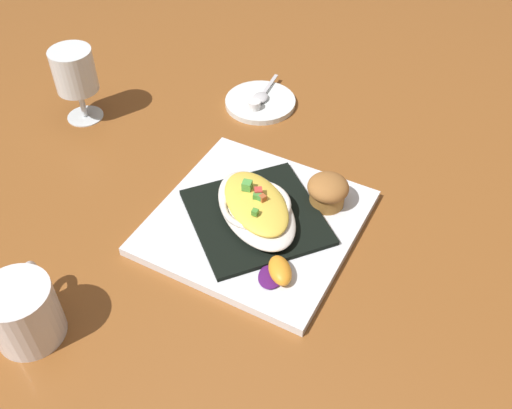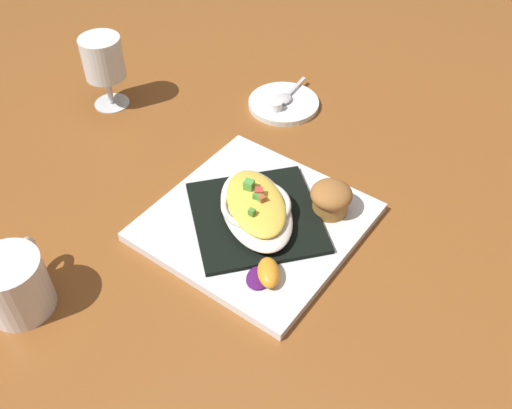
# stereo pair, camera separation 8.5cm
# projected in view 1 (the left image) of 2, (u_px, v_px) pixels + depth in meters

# --- Properties ---
(ground_plane) EXTENTS (2.60, 2.60, 0.00)m
(ground_plane) POSITION_uv_depth(u_px,v_px,m) (256.00, 225.00, 0.89)
(ground_plane) COLOR brown
(square_plate) EXTENTS (0.31, 0.31, 0.01)m
(square_plate) POSITION_uv_depth(u_px,v_px,m) (256.00, 222.00, 0.88)
(square_plate) COLOR white
(square_plate) RESTS_ON ground_plane
(folded_napkin) EXTENTS (0.26, 0.26, 0.01)m
(folded_napkin) POSITION_uv_depth(u_px,v_px,m) (256.00, 217.00, 0.87)
(folded_napkin) COLOR black
(folded_napkin) RESTS_ON square_plate
(gratin_dish) EXTENTS (0.19, 0.20, 0.05)m
(gratin_dish) POSITION_uv_depth(u_px,v_px,m) (256.00, 206.00, 0.86)
(gratin_dish) COLOR white
(gratin_dish) RESTS_ON folded_napkin
(muffin) EXTENTS (0.06, 0.06, 0.05)m
(muffin) POSITION_uv_depth(u_px,v_px,m) (328.00, 191.00, 0.88)
(muffin) COLOR #A26C2E
(muffin) RESTS_ON square_plate
(orange_garnish) EXTENTS (0.06, 0.06, 0.02)m
(orange_garnish) POSITION_uv_depth(u_px,v_px,m) (278.00, 272.00, 0.79)
(orange_garnish) COLOR #49155B
(orange_garnish) RESTS_ON square_plate
(coffee_mug) EXTENTS (0.11, 0.09, 0.09)m
(coffee_mug) POSITION_uv_depth(u_px,v_px,m) (25.00, 314.00, 0.72)
(coffee_mug) COLOR white
(coffee_mug) RESTS_ON ground_plane
(stemmed_glass) EXTENTS (0.08, 0.08, 0.14)m
(stemmed_glass) POSITION_uv_depth(u_px,v_px,m) (75.00, 74.00, 1.02)
(stemmed_glass) COLOR white
(stemmed_glass) RESTS_ON ground_plane
(creamer_saucer) EXTENTS (0.14, 0.14, 0.01)m
(creamer_saucer) POSITION_uv_depth(u_px,v_px,m) (260.00, 102.00, 1.11)
(creamer_saucer) COLOR white
(creamer_saucer) RESTS_ON ground_plane
(spoon) EXTENTS (0.11, 0.03, 0.01)m
(spoon) POSITION_uv_depth(u_px,v_px,m) (261.00, 96.00, 1.10)
(spoon) COLOR silver
(spoon) RESTS_ON creamer_saucer
(creamer_cup_0) EXTENTS (0.02, 0.02, 0.02)m
(creamer_cup_0) POSITION_uv_depth(u_px,v_px,m) (254.00, 105.00, 1.08)
(creamer_cup_0) COLOR white
(creamer_cup_0) RESTS_ON creamer_saucer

